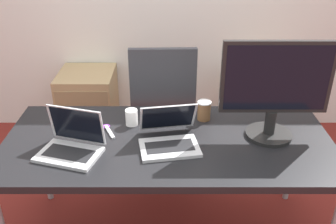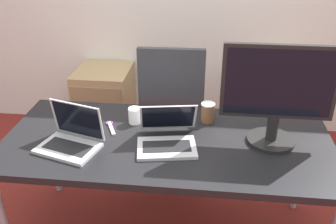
{
  "view_description": "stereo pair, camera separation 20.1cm",
  "coord_description": "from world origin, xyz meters",
  "px_view_note": "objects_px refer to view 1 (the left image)",
  "views": [
    {
      "loc": [
        -0.0,
        -1.74,
        1.8
      ],
      "look_at": [
        0.0,
        0.04,
        0.86
      ],
      "focal_mm": 40.0,
      "sensor_mm": 36.0,
      "label": 1
    },
    {
      "loc": [
        0.2,
        -1.73,
        1.8
      ],
      "look_at": [
        0.0,
        0.04,
        0.86
      ],
      "focal_mm": 40.0,
      "sensor_mm": 36.0,
      "label": 2
    }
  ],
  "objects_px": {
    "monitor": "(275,89)",
    "coffee_cup_brown": "(204,110)",
    "cabinet_right": "(260,106)",
    "laptop_left": "(72,144)",
    "coffee_cup_white": "(132,117)",
    "cabinet_left": "(89,106)",
    "laptop_right": "(169,137)",
    "office_chair": "(163,125)"
  },
  "relations": [
    {
      "from": "cabinet_right",
      "to": "laptop_left",
      "type": "xyz_separation_m",
      "value": [
        -1.3,
        -1.3,
        0.44
      ]
    },
    {
      "from": "office_chair",
      "to": "cabinet_left",
      "type": "relative_size",
      "value": 1.68
    },
    {
      "from": "office_chair",
      "to": "cabinet_left",
      "type": "bearing_deg",
      "value": 144.58
    },
    {
      "from": "coffee_cup_white",
      "to": "cabinet_right",
      "type": "bearing_deg",
      "value": 44.88
    },
    {
      "from": "cabinet_left",
      "to": "coffee_cup_white",
      "type": "height_order",
      "value": "coffee_cup_white"
    },
    {
      "from": "laptop_left",
      "to": "coffee_cup_brown",
      "type": "distance_m",
      "value": 0.79
    },
    {
      "from": "monitor",
      "to": "coffee_cup_brown",
      "type": "relative_size",
      "value": 4.89
    },
    {
      "from": "laptop_right",
      "to": "cabinet_left",
      "type": "bearing_deg",
      "value": 119.54
    },
    {
      "from": "laptop_right",
      "to": "coffee_cup_white",
      "type": "xyz_separation_m",
      "value": [
        -0.22,
        0.21,
        0.0
      ]
    },
    {
      "from": "cabinet_left",
      "to": "laptop_right",
      "type": "height_order",
      "value": "laptop_right"
    },
    {
      "from": "coffee_cup_white",
      "to": "office_chair",
      "type": "bearing_deg",
      "value": 72.49
    },
    {
      "from": "cabinet_right",
      "to": "coffee_cup_white",
      "type": "distance_m",
      "value": 1.51
    },
    {
      "from": "laptop_left",
      "to": "cabinet_right",
      "type": "bearing_deg",
      "value": 45.01
    },
    {
      "from": "cabinet_left",
      "to": "coffee_cup_brown",
      "type": "distance_m",
      "value": 1.39
    },
    {
      "from": "office_chair",
      "to": "monitor",
      "type": "bearing_deg",
      "value": -48.63
    },
    {
      "from": "office_chair",
      "to": "laptop_left",
      "type": "height_order",
      "value": "office_chair"
    },
    {
      "from": "cabinet_left",
      "to": "coffee_cup_brown",
      "type": "relative_size",
      "value": 5.3
    },
    {
      "from": "coffee_cup_white",
      "to": "laptop_right",
      "type": "bearing_deg",
      "value": -44.55
    },
    {
      "from": "coffee_cup_brown",
      "to": "coffee_cup_white",
      "type": "bearing_deg",
      "value": -171.44
    },
    {
      "from": "cabinet_left",
      "to": "laptop_right",
      "type": "relative_size",
      "value": 1.77
    },
    {
      "from": "cabinet_left",
      "to": "coffee_cup_white",
      "type": "distance_m",
      "value": 1.21
    },
    {
      "from": "monitor",
      "to": "office_chair",
      "type": "bearing_deg",
      "value": 131.37
    },
    {
      "from": "cabinet_right",
      "to": "coffee_cup_white",
      "type": "height_order",
      "value": "coffee_cup_white"
    },
    {
      "from": "coffee_cup_brown",
      "to": "office_chair",
      "type": "bearing_deg",
      "value": 117.5
    },
    {
      "from": "cabinet_right",
      "to": "laptop_left",
      "type": "distance_m",
      "value": 1.9
    },
    {
      "from": "cabinet_right",
      "to": "coffee_cup_brown",
      "type": "distance_m",
      "value": 1.21
    },
    {
      "from": "cabinet_right",
      "to": "coffee_cup_white",
      "type": "xyz_separation_m",
      "value": [
        -1.02,
        -1.02,
        0.44
      ]
    },
    {
      "from": "coffee_cup_brown",
      "to": "laptop_right",
      "type": "bearing_deg",
      "value": -127.11
    },
    {
      "from": "cabinet_right",
      "to": "coffee_cup_brown",
      "type": "height_order",
      "value": "coffee_cup_brown"
    },
    {
      "from": "cabinet_right",
      "to": "monitor",
      "type": "height_order",
      "value": "monitor"
    },
    {
      "from": "monitor",
      "to": "laptop_left",
      "type": "bearing_deg",
      "value": -171.34
    },
    {
      "from": "cabinet_left",
      "to": "laptop_left",
      "type": "bearing_deg",
      "value": -81.46
    },
    {
      "from": "laptop_left",
      "to": "laptop_right",
      "type": "relative_size",
      "value": 1.01
    },
    {
      "from": "cabinet_left",
      "to": "coffee_cup_brown",
      "type": "xyz_separation_m",
      "value": [
        0.91,
        -0.95,
        0.45
      ]
    },
    {
      "from": "office_chair",
      "to": "monitor",
      "type": "distance_m",
      "value": 1.09
    },
    {
      "from": "cabinet_right",
      "to": "laptop_right",
      "type": "distance_m",
      "value": 1.53
    },
    {
      "from": "laptop_left",
      "to": "cabinet_left",
      "type": "bearing_deg",
      "value": 98.54
    },
    {
      "from": "cabinet_left",
      "to": "monitor",
      "type": "height_order",
      "value": "monitor"
    },
    {
      "from": "laptop_right",
      "to": "coffee_cup_white",
      "type": "distance_m",
      "value": 0.3
    },
    {
      "from": "office_chair",
      "to": "laptop_left",
      "type": "xyz_separation_m",
      "value": [
        -0.46,
        -0.84,
        0.37
      ]
    },
    {
      "from": "laptop_left",
      "to": "monitor",
      "type": "distance_m",
      "value": 1.09
    },
    {
      "from": "laptop_left",
      "to": "monitor",
      "type": "height_order",
      "value": "monitor"
    }
  ]
}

